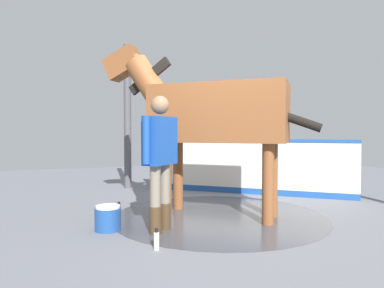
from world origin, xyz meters
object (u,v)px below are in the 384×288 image
Objects in this scene: wash_bucket at (108,218)px; bottle_shampoo at (157,240)px; handler at (160,153)px; horse at (210,114)px; bottle_spray at (119,213)px.

wash_bucket is 1.43× the size of bottle_shampoo.
handler is at bearing 161.67° from bottle_shampoo.
wash_bucket is at bearing -156.77° from bottle_shampoo.
horse is 11.74× the size of bottle_shampoo.
wash_bucket reaches higher than bottle_spray.
bottle_shampoo is (1.20, -1.13, -1.41)m from horse.
horse is 2.06m from wash_bucket.
wash_bucket reaches higher than bottle_shampoo.
horse is 1.59× the size of handler.
handler reaches higher than bottle_shampoo.
handler is 6.15× the size of bottle_spray.
horse is 8.22× the size of wash_bucket.
wash_bucket is at bearing 50.53° from horse.
wash_bucket is at bearing -26.95° from bottle_spray.
wash_bucket is 0.42m from bottle_spray.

